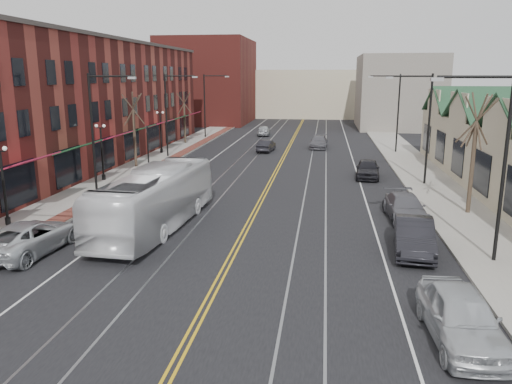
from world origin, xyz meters
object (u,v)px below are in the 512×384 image
(parked_car_a, at_px, (461,316))
(parked_car_c, at_px, (405,208))
(transit_bus, at_px, (156,199))
(parked_suv, at_px, (30,237))
(parked_car_b, at_px, (414,236))
(parked_car_d, at_px, (368,169))

(parked_car_a, bearing_deg, parked_car_c, 85.75)
(transit_bus, xyz_separation_m, parked_car_c, (13.41, 3.52, -0.90))
(parked_suv, bearing_deg, parked_car_c, -151.52)
(parked_car_b, height_order, parked_car_c, parked_car_b)
(transit_bus, relative_size, parked_car_a, 2.39)
(parked_car_d, bearing_deg, parked_car_b, -83.06)
(parked_car_a, relative_size, parked_car_b, 1.01)
(parked_car_a, bearing_deg, parked_suv, 159.75)
(parked_car_b, xyz_separation_m, parked_car_d, (-0.73, 17.30, -0.04))
(transit_bus, xyz_separation_m, parked_car_a, (13.07, -9.95, -0.78))
(parked_car_a, bearing_deg, transit_bus, 139.89)
(transit_bus, height_order, parked_car_a, transit_bus)
(parked_suv, xyz_separation_m, parked_car_c, (17.95, 7.94, -0.05))
(transit_bus, distance_m, parked_car_b, 13.16)
(transit_bus, bearing_deg, parked_car_c, -161.42)
(parked_car_a, distance_m, parked_car_b, 7.96)
(transit_bus, relative_size, parked_suv, 2.12)
(parked_suv, relative_size, parked_car_b, 1.13)
(parked_car_a, relative_size, parked_car_d, 1.09)
(parked_car_c, height_order, parked_car_d, parked_car_d)
(parked_car_c, bearing_deg, transit_bus, -168.58)
(parked_car_c, bearing_deg, parked_car_a, -94.71)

